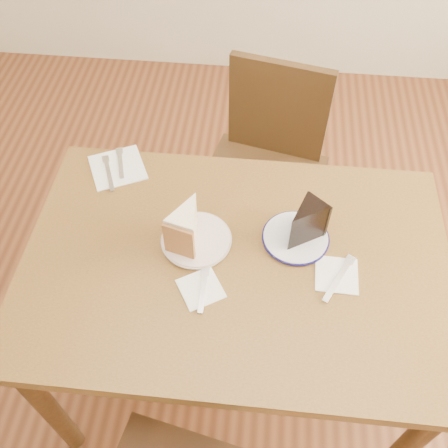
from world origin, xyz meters
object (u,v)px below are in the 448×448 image
table (235,279)px  plate_navy (296,238)px  plate_cream (196,240)px  carrot_cake (188,224)px  chocolate_cake (303,226)px  chair_far (265,172)px

table → plate_navy: size_ratio=6.48×
table → plate_cream: size_ratio=6.18×
carrot_cake → chocolate_cake: bearing=19.1°
chair_far → chocolate_cake: (0.11, -0.50, 0.32)m
plate_cream → plate_navy: (0.28, 0.04, 0.00)m
plate_cream → carrot_cake: 0.07m
plate_cream → carrot_cake: carrot_cake is taller
table → carrot_cake: bearing=156.7°
table → chair_far: 0.61m
table → chair_far: bearing=83.7°
table → chocolate_cake: chocolate_cake is taller
chocolate_cake → carrot_cake: bearing=43.8°
chair_far → plate_cream: bearing=83.7°
chair_far → plate_navy: bearing=114.0°
plate_cream → plate_navy: 0.29m
plate_cream → chocolate_cake: (0.30, 0.03, 0.06)m
chair_far → plate_navy: chair_far is taller
plate_cream → plate_navy: same height
plate_navy → carrot_cake: (-0.30, -0.03, 0.06)m
plate_navy → chocolate_cake: chocolate_cake is taller
table → carrot_cake: size_ratio=9.99×
chair_far → chocolate_cake: size_ratio=7.75×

